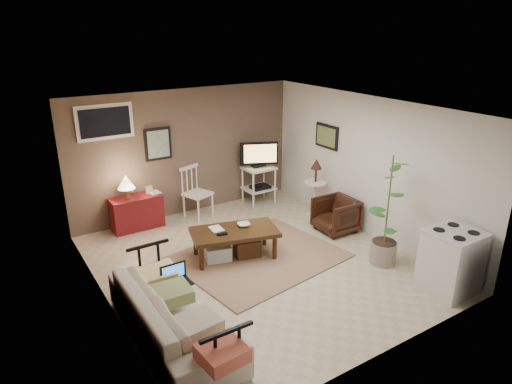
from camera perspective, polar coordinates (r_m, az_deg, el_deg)
floor at (r=7.18m, az=0.14°, el=-8.86°), size 5.00×5.00×0.00m
art_back at (r=8.50m, az=-12.15°, el=5.90°), size 0.50×0.03×0.60m
art_right at (r=8.69m, az=8.84°, el=6.89°), size 0.03×0.60×0.45m
window at (r=8.14m, az=-18.37°, el=8.30°), size 0.96×0.03×0.60m
rug at (r=7.33m, az=0.38°, el=-8.11°), size 2.68×2.27×0.02m
coffee_table at (r=7.22m, az=-2.77°, el=-6.21°), size 1.47×1.02×0.51m
sofa at (r=5.52m, az=-10.46°, el=-13.90°), size 0.65×2.21×0.86m
sofa_pillows at (r=5.28m, az=-8.88°, el=-14.23°), size 0.42×2.10×0.15m
sofa_end_rails at (r=5.59m, az=-9.18°, el=-14.07°), size 0.59×2.21×0.74m
laptop at (r=5.82m, az=-10.06°, el=-10.46°), size 0.34×0.25×0.23m
red_console at (r=8.48m, az=-14.79°, el=-2.13°), size 0.90×0.40×1.05m
spindle_chair at (r=8.73m, az=-7.39°, el=-0.23°), size 0.57×0.57×0.99m
tv_stand at (r=9.28m, az=0.38°, el=2.61°), size 0.72×0.49×1.29m
side_table at (r=8.68m, az=7.46°, el=1.37°), size 0.43×0.43×1.14m
armchair at (r=8.22m, az=9.95°, el=-2.66°), size 0.64×0.68×0.67m
potted_plant at (r=7.07m, az=16.17°, el=-1.82°), size 0.44×0.44×1.76m
stove at (r=6.85m, az=23.22°, el=-7.94°), size 0.69×0.64×0.91m
bowl at (r=7.23m, az=-1.54°, el=-3.56°), size 0.20×0.09×0.20m
book_table at (r=7.09m, az=-5.69°, el=-3.92°), size 0.18×0.04×0.25m
book_console at (r=8.42m, az=-13.16°, el=0.51°), size 0.18×0.03×0.24m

